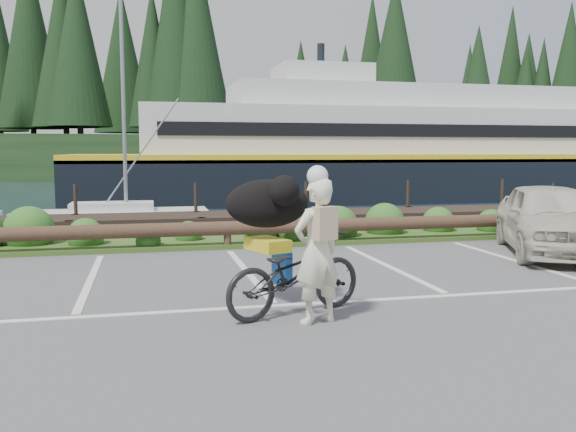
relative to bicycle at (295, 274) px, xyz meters
name	(u,v)px	position (x,y,z in m)	size (l,w,h in m)	color
ground	(270,299)	(-0.15, 0.87, -0.53)	(72.00, 72.00, 0.00)	#4F4F51
harbor_backdrop	(161,166)	(0.23, 79.39, -0.53)	(170.00, 160.00, 30.00)	#162537
vegetation_strip	(224,242)	(-0.15, 6.17, -0.48)	(34.00, 1.60, 0.10)	#3D5B21
log_rail	(228,249)	(-0.15, 5.47, -0.53)	(32.00, 0.30, 0.60)	#443021
bicycle	(295,274)	(0.00, 0.00, 0.00)	(0.70, 2.02, 1.06)	black
cyclist	(317,251)	(0.17, -0.44, 0.36)	(0.65, 0.43, 1.78)	#EFEDCB
dog	(267,203)	(-0.24, 0.60, 0.86)	(1.14, 0.56, 0.66)	black
parked_car	(550,218)	(6.21, 3.37, 0.20)	(1.74, 4.31, 1.47)	beige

